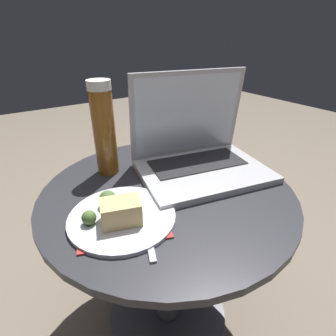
# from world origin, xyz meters

# --- Properties ---
(ground_plane) EXTENTS (6.00, 6.00, 0.00)m
(ground_plane) POSITION_xyz_m (0.00, 0.00, 0.00)
(ground_plane) COLOR #726656
(table) EXTENTS (0.63, 0.63, 0.50)m
(table) POSITION_xyz_m (0.00, 0.00, 0.35)
(table) COLOR #515156
(table) RESTS_ON ground_plane
(napkin) EXTENTS (0.21, 0.18, 0.00)m
(napkin) POSITION_xyz_m (-0.15, -0.07, 0.50)
(napkin) COLOR #B7332D
(napkin) RESTS_ON table
(laptop) EXTENTS (0.38, 0.31, 0.26)m
(laptop) POSITION_xyz_m (0.13, 0.04, 0.55)
(laptop) COLOR #B2B2B7
(laptop) RESTS_ON table
(beer_glass) EXTENTS (0.06, 0.06, 0.25)m
(beer_glass) POSITION_xyz_m (-0.09, 0.17, 0.63)
(beer_glass) COLOR brown
(beer_glass) RESTS_ON table
(snack_plate) EXTENTS (0.23, 0.23, 0.06)m
(snack_plate) POSITION_xyz_m (-0.15, -0.05, 0.52)
(snack_plate) COLOR silver
(snack_plate) RESTS_ON table
(fork) EXTENTS (0.09, 0.18, 0.00)m
(fork) POSITION_xyz_m (-0.11, -0.08, 0.50)
(fork) COLOR silver
(fork) RESTS_ON table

